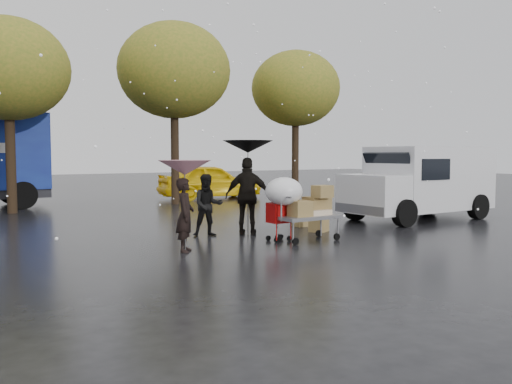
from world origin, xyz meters
TOP-DOWN VIEW (x-y plane):
  - ground at (0.00, 0.00)m, footprint 90.00×90.00m
  - person_pink at (-1.85, 0.24)m, footprint 0.60×0.65m
  - person_middle at (-0.47, 1.84)m, footprint 0.88×0.78m
  - person_black at (0.46, 1.49)m, footprint 1.16×1.06m
  - umbrella_pink at (-1.85, 0.24)m, footprint 1.07×1.07m
  - umbrella_black at (0.46, 1.49)m, footprint 1.23×1.23m
  - vendor_cart at (1.18, -0.06)m, footprint 1.52×0.80m
  - shopping_cart at (0.53, 0.13)m, footprint 0.84×0.84m
  - white_van at (6.60, 1.28)m, footprint 4.91×2.18m
  - box_ground_near at (2.26, 0.93)m, footprint 0.58×0.53m
  - box_ground_far at (2.57, 2.01)m, footprint 0.51×0.40m
  - yellow_taxi at (4.90, 11.51)m, footprint 4.75×2.43m
  - tree_row at (-0.47, 10.00)m, footprint 21.60×4.40m

SIDE VIEW (x-z plane):
  - ground at x=0.00m, z-range 0.00..0.00m
  - box_ground_far at x=2.57m, z-range 0.00..0.39m
  - box_ground_near at x=2.26m, z-range 0.00..0.42m
  - vendor_cart at x=1.18m, z-range 0.09..1.36m
  - person_pink at x=-1.85m, z-range 0.00..1.50m
  - person_middle at x=-0.47m, z-range 0.00..1.50m
  - yellow_taxi at x=4.90m, z-range 0.00..1.55m
  - person_black at x=0.46m, z-range 0.00..1.90m
  - shopping_cart at x=0.53m, z-range 0.33..1.80m
  - white_van at x=6.60m, z-range 0.06..2.26m
  - umbrella_pink at x=-1.85m, z-range 0.78..2.64m
  - umbrella_black at x=0.46m, z-range 1.00..3.32m
  - tree_row at x=-0.47m, z-range 1.46..8.58m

